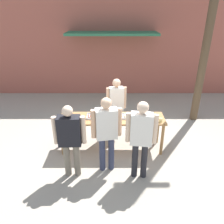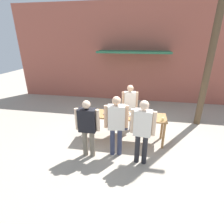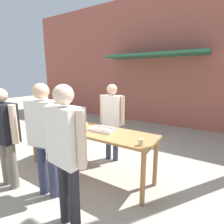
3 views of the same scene
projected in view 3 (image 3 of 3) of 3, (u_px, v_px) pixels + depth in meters
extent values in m
plane|color=#A39989|center=(88.00, 172.00, 3.26)|extent=(24.00, 24.00, 0.00)
cube|color=#A85647|center=(159.00, 61.00, 6.12)|extent=(12.00, 0.12, 4.50)
cube|color=#2D704C|center=(154.00, 55.00, 5.63)|extent=(3.20, 1.00, 0.08)
cube|color=olive|center=(87.00, 129.00, 3.09)|extent=(2.48, 0.66, 0.04)
cylinder|color=olive|center=(35.00, 144.00, 3.56)|extent=(0.07, 0.07, 0.81)
cylinder|color=olive|center=(143.00, 179.00, 2.35)|extent=(0.07, 0.07, 0.81)
cylinder|color=olive|center=(55.00, 136.00, 4.00)|extent=(0.07, 0.07, 0.81)
cylinder|color=olive|center=(155.00, 162.00, 2.79)|extent=(0.07, 0.07, 0.81)
cube|color=silver|center=(73.00, 125.00, 3.30)|extent=(0.47, 0.30, 0.01)
cube|color=silver|center=(67.00, 125.00, 3.17)|extent=(0.47, 0.01, 0.03)
cube|color=silver|center=(78.00, 122.00, 3.41)|extent=(0.47, 0.01, 0.03)
cube|color=silver|center=(64.00, 122.00, 3.41)|extent=(0.01, 0.30, 0.03)
cube|color=silver|center=(82.00, 125.00, 3.18)|extent=(0.01, 0.30, 0.03)
cylinder|color=brown|center=(66.00, 122.00, 3.40)|extent=(0.04, 0.13, 0.03)
cylinder|color=brown|center=(68.00, 123.00, 3.38)|extent=(0.04, 0.13, 0.02)
cylinder|color=brown|center=(69.00, 123.00, 3.35)|extent=(0.04, 0.14, 0.02)
cylinder|color=brown|center=(71.00, 123.00, 3.33)|extent=(0.03, 0.15, 0.03)
cylinder|color=brown|center=(72.00, 124.00, 3.30)|extent=(0.03, 0.13, 0.03)
cylinder|color=brown|center=(74.00, 124.00, 3.29)|extent=(0.04, 0.14, 0.03)
cylinder|color=brown|center=(76.00, 124.00, 3.27)|extent=(0.03, 0.13, 0.02)
cylinder|color=brown|center=(77.00, 125.00, 3.23)|extent=(0.04, 0.14, 0.03)
cylinder|color=brown|center=(79.00, 125.00, 3.21)|extent=(0.03, 0.13, 0.03)
cylinder|color=brown|center=(81.00, 125.00, 3.19)|extent=(0.03, 0.13, 0.03)
cube|color=silver|center=(102.00, 130.00, 2.95)|extent=(0.42, 0.28, 0.01)
cube|color=silver|center=(98.00, 131.00, 2.84)|extent=(0.42, 0.01, 0.03)
cube|color=silver|center=(107.00, 127.00, 3.06)|extent=(0.42, 0.01, 0.03)
cube|color=silver|center=(93.00, 127.00, 3.05)|extent=(0.01, 0.28, 0.03)
cube|color=silver|center=(113.00, 131.00, 2.84)|extent=(0.01, 0.28, 0.03)
ellipsoid|color=#D6B77F|center=(95.00, 128.00, 3.03)|extent=(0.06, 0.10, 0.04)
ellipsoid|color=#D6B77F|center=(99.00, 128.00, 2.99)|extent=(0.07, 0.11, 0.04)
ellipsoid|color=#D6B77F|center=(102.00, 129.00, 2.94)|extent=(0.06, 0.10, 0.04)
ellipsoid|color=#D6B77F|center=(106.00, 130.00, 2.90)|extent=(0.07, 0.12, 0.05)
ellipsoid|color=#D6B77F|center=(110.00, 131.00, 2.87)|extent=(0.06, 0.11, 0.04)
cylinder|color=#B22319|center=(36.00, 121.00, 3.46)|extent=(0.06, 0.06, 0.07)
cylinder|color=#B2B2B7|center=(36.00, 119.00, 3.45)|extent=(0.06, 0.06, 0.01)
cylinder|color=gold|center=(40.00, 121.00, 3.43)|extent=(0.06, 0.06, 0.07)
cylinder|color=#B2B2B7|center=(40.00, 119.00, 3.42)|extent=(0.06, 0.06, 0.01)
cylinder|color=#DBC67A|center=(141.00, 142.00, 2.33)|extent=(0.07, 0.07, 0.10)
cylinder|color=#333851|center=(108.00, 142.00, 3.70)|extent=(0.11, 0.11, 0.77)
cylinder|color=#333851|center=(116.00, 143.00, 3.64)|extent=(0.11, 0.11, 0.77)
cube|color=silver|center=(112.00, 110.00, 3.52)|extent=(0.39, 0.26, 0.61)
sphere|color=#DBAD89|center=(112.00, 89.00, 3.44)|extent=(0.21, 0.21, 0.21)
cylinder|color=#DBAD89|center=(102.00, 109.00, 3.60)|extent=(0.08, 0.08, 0.58)
cylinder|color=#DBAD89|center=(123.00, 111.00, 3.44)|extent=(0.08, 0.08, 0.58)
cylinder|color=#756B5B|center=(13.00, 166.00, 2.75)|extent=(0.13, 0.13, 0.76)
cylinder|color=#756B5B|center=(6.00, 162.00, 2.84)|extent=(0.13, 0.13, 0.76)
cube|color=black|center=(4.00, 123.00, 2.65)|extent=(0.45, 0.25, 0.60)
sphere|color=beige|center=(0.00, 95.00, 2.56)|extent=(0.21, 0.21, 0.21)
cylinder|color=beige|center=(14.00, 124.00, 2.52)|extent=(0.10, 0.10, 0.57)
cylinder|color=#232328|center=(74.00, 198.00, 1.99)|extent=(0.12, 0.12, 0.81)
cylinder|color=#232328|center=(64.00, 191.00, 2.10)|extent=(0.12, 0.12, 0.81)
cube|color=silver|center=(66.00, 136.00, 1.89)|extent=(0.44, 0.28, 0.64)
sphere|color=beige|center=(63.00, 95.00, 1.80)|extent=(0.22, 0.22, 0.22)
cylinder|color=beige|center=(81.00, 140.00, 1.73)|extent=(0.09, 0.09, 0.61)
cylinder|color=beige|center=(52.00, 130.00, 2.04)|extent=(0.09, 0.09, 0.61)
cylinder|color=#333851|center=(53.00, 171.00, 2.54)|extent=(0.13, 0.13, 0.80)
cylinder|color=#333851|center=(43.00, 169.00, 2.61)|extent=(0.13, 0.13, 0.80)
cube|color=silver|center=(44.00, 123.00, 2.42)|extent=(0.46, 0.30, 0.64)
sphere|color=#DBAD89|center=(41.00, 91.00, 2.33)|extent=(0.22, 0.22, 0.22)
cylinder|color=#DBAD89|center=(59.00, 124.00, 2.33)|extent=(0.10, 0.10, 0.60)
cylinder|color=#DBAD89|center=(29.00, 120.00, 2.52)|extent=(0.10, 0.10, 0.60)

